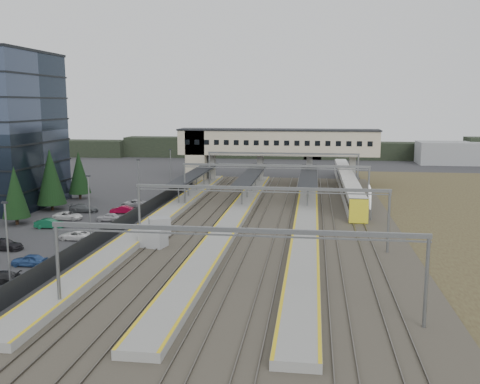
# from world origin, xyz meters

# --- Properties ---
(ground) EXTENTS (220.00, 220.00, 0.00)m
(ground) POSITION_xyz_m (0.00, 0.00, 0.00)
(ground) COLOR #2B2B2D
(ground) RESTS_ON ground
(car_park) EXTENTS (10.50, 44.56, 1.27)m
(car_park) POSITION_xyz_m (-13.56, -8.28, 0.59)
(car_park) COLOR #B6B6BB
(car_park) RESTS_ON ground
(lampposts) EXTENTS (0.50, 53.25, 8.07)m
(lampposts) POSITION_xyz_m (-8.00, 1.25, 4.34)
(lampposts) COLOR slate
(lampposts) RESTS_ON ground
(fence) EXTENTS (0.08, 90.00, 2.00)m
(fence) POSITION_xyz_m (-6.50, 5.00, 1.00)
(fence) COLOR #26282B
(fence) RESTS_ON ground
(relay_cabin_near) EXTENTS (3.17, 2.61, 2.32)m
(relay_cabin_near) POSITION_xyz_m (-0.03, -9.16, 1.16)
(relay_cabin_near) COLOR gray
(relay_cabin_near) RESTS_ON ground
(relay_cabin_far) EXTENTS (3.17, 2.93, 2.35)m
(relay_cabin_far) POSITION_xyz_m (-0.96, -3.50, 1.18)
(relay_cabin_far) COLOR gray
(relay_cabin_far) RESTS_ON ground
(rail_corridor) EXTENTS (34.00, 90.00, 0.92)m
(rail_corridor) POSITION_xyz_m (9.34, 5.00, 0.29)
(rail_corridor) COLOR #3C392F
(rail_corridor) RESTS_ON ground
(canopies) EXTENTS (23.10, 30.00, 3.28)m
(canopies) POSITION_xyz_m (7.00, 27.00, 3.92)
(canopies) COLOR black
(canopies) RESTS_ON ground
(footbridge) EXTENTS (40.40, 6.40, 11.20)m
(footbridge) POSITION_xyz_m (7.70, 42.00, 7.93)
(footbridge) COLOR #B9AF91
(footbridge) RESTS_ON ground
(gantries) EXTENTS (28.40, 62.28, 7.17)m
(gantries) POSITION_xyz_m (12.00, 3.00, 6.00)
(gantries) COLOR slate
(gantries) RESTS_ON ground
(train) EXTENTS (2.58, 53.91, 3.25)m
(train) POSITION_xyz_m (24.00, 32.60, 1.85)
(train) COLOR beige
(train) RESTS_ON ground
(billboard) EXTENTS (0.43, 5.38, 4.46)m
(billboard) POSITION_xyz_m (25.87, 10.78, 2.95)
(billboard) COLOR slate
(billboard) RESTS_ON ground
(treeline_far) EXTENTS (170.00, 19.00, 7.00)m
(treeline_far) POSITION_xyz_m (23.81, 92.28, 2.95)
(treeline_far) COLOR black
(treeline_far) RESTS_ON ground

